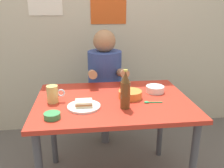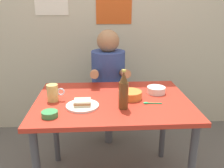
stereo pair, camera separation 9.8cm
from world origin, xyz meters
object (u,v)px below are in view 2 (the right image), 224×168
object	(u,v)px
stool	(109,112)
dining_table	(112,111)
sandwich	(82,102)
beer_bottle	(124,91)
beer_mug	(53,93)
plate_orange	(82,106)
rice_bowl_white	(156,90)
person_seated	(108,72)

from	to	relation	value
stool	dining_table	bearing A→B (deg)	-90.04
sandwich	beer_bottle	size ratio (longest dim) A/B	0.42
beer_mug	sandwich	bearing A→B (deg)	-28.50
stool	beer_bottle	distance (m)	0.94
beer_bottle	stool	bearing A→B (deg)	94.46
beer_mug	beer_bottle	size ratio (longest dim) A/B	0.48
beer_bottle	sandwich	bearing A→B (deg)	171.91
plate_orange	rice_bowl_white	size ratio (longest dim) A/B	1.57
beer_mug	stool	bearing A→B (deg)	56.50
dining_table	beer_bottle	bearing A→B (deg)	-68.44
dining_table	person_seated	distance (m)	0.63
stool	beer_bottle	bearing A→B (deg)	-85.54
person_seated	rice_bowl_white	distance (m)	0.62
stool	rice_bowl_white	size ratio (longest dim) A/B	3.21
stool	rice_bowl_white	bearing A→B (deg)	-56.81
stool	beer_mug	size ratio (longest dim) A/B	3.57
dining_table	beer_bottle	size ratio (longest dim) A/B	4.20
beer_mug	dining_table	bearing A→B (deg)	0.50
person_seated	beer_bottle	size ratio (longest dim) A/B	2.75
beer_bottle	rice_bowl_white	world-z (taller)	beer_bottle
sandwich	rice_bowl_white	world-z (taller)	same
stool	plate_orange	bearing A→B (deg)	-105.60
plate_orange	beer_bottle	size ratio (longest dim) A/B	0.84
dining_table	stool	xyz separation A→B (m)	(0.00, 0.63, -0.30)
dining_table	person_seated	xyz separation A→B (m)	(0.00, 0.62, 0.12)
person_seated	beer_mug	size ratio (longest dim) A/B	5.71
plate_orange	sandwich	xyz separation A→B (m)	(0.00, 0.00, 0.02)
dining_table	sandwich	distance (m)	0.27
rice_bowl_white	beer_bottle	bearing A→B (deg)	-136.95
stool	beer_mug	world-z (taller)	beer_mug
beer_mug	rice_bowl_white	size ratio (longest dim) A/B	0.90
person_seated	sandwich	distance (m)	0.77
sandwich	stool	bearing A→B (deg)	74.40
person_seated	beer_mug	distance (m)	0.75
plate_orange	person_seated	bearing A→B (deg)	74.17
beer_bottle	rice_bowl_white	bearing A→B (deg)	43.05
beer_bottle	rice_bowl_white	size ratio (longest dim) A/B	1.87
beer_mug	beer_bottle	xyz separation A→B (m)	(0.48, -0.15, 0.06)
rice_bowl_white	person_seated	bearing A→B (deg)	123.76
beer_mug	rice_bowl_white	distance (m)	0.77
dining_table	beer_bottle	world-z (taller)	beer_bottle
beer_mug	rice_bowl_white	bearing A→B (deg)	8.21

